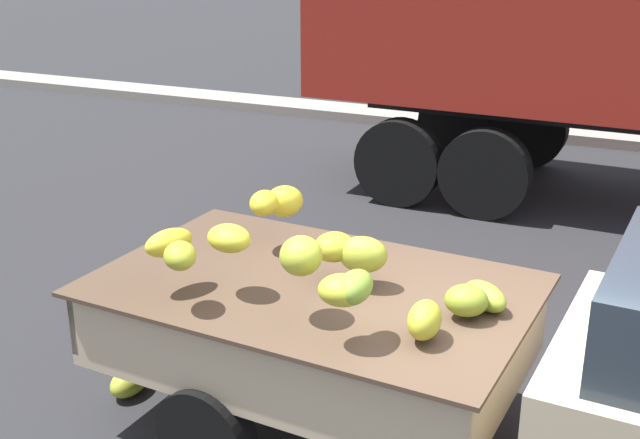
{
  "coord_description": "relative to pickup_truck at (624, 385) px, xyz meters",
  "views": [
    {
      "loc": [
        0.93,
        -4.18,
        3.35
      ],
      "look_at": [
        -1.34,
        0.88,
        1.3
      ],
      "focal_mm": 45.7,
      "sensor_mm": 36.0,
      "label": 1
    }
  ],
  "objects": [
    {
      "name": "curb_strip",
      "position": [
        -0.87,
        9.08,
        -0.81
      ],
      "size": [
        80.0,
        0.8,
        0.16
      ],
      "primitive_type": "cube",
      "color": "gray",
      "rests_on": "ground"
    },
    {
      "name": "pickup_truck",
      "position": [
        0.0,
        0.0,
        0.0
      ],
      "size": [
        5.14,
        2.11,
        1.7
      ],
      "rotation": [
        0.0,
        0.0,
        -0.06
      ],
      "color": "#CCB793",
      "rests_on": "ground"
    },
    {
      "name": "fallen_banana_bunch_near_tailgate",
      "position": [
        -3.41,
        -0.08,
        -0.79
      ],
      "size": [
        0.25,
        0.4,
        0.2
      ],
      "primitive_type": "ellipsoid",
      "rotation": [
        0.0,
        0.0,
        4.75
      ],
      "color": "#9EA62B",
      "rests_on": "ground"
    }
  ]
}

